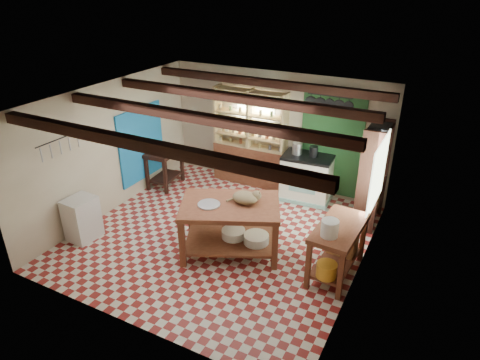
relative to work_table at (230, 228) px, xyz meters
The scene contains 30 objects.
floor 0.68m from the work_table, 140.41° to the left, with size 5.00×5.00×0.02m, color maroon.
ceiling 2.19m from the work_table, 140.41° to the left, with size 5.00×5.00×0.02m, color #424246.
wall_back 2.95m from the work_table, 97.50° to the left, with size 5.00×0.04×2.60m, color beige.
wall_front 2.38m from the work_table, 99.56° to the right, with size 5.00×0.04×2.60m, color beige.
wall_left 3.00m from the work_table, behind, with size 0.04×5.00×2.60m, color beige.
wall_right 2.31m from the work_table, ahead, with size 0.04×5.00×2.60m, color beige.
ceiling_beams 2.07m from the work_table, 140.41° to the left, with size 5.00×3.80×0.15m, color black.
blue_wall_patch 3.15m from the work_table, 157.00° to the left, with size 0.04×1.40×1.60m, color #1871B7.
green_wall_patch 3.01m from the work_table, 72.40° to the left, with size 1.30×0.04×2.30m, color #1F4E24.
window_back 3.17m from the work_table, 107.33° to the left, with size 0.90×0.02×0.80m, color silver.
window_right 2.65m from the work_table, 31.74° to the left, with size 0.02×1.30×1.20m, color silver.
utensil_rail 3.23m from the work_table, 162.34° to the right, with size 0.06×0.90×0.28m, color black.
pot_rack 3.04m from the work_table, 69.50° to the left, with size 0.86×0.12×0.36m, color black.
shelving_unit 2.84m from the work_table, 109.37° to the left, with size 1.70×0.34×2.20m, color tan.
tall_rack 2.89m from the work_table, 47.78° to the left, with size 0.40×0.86×2.00m, color black.
work_table is the anchor object (origin of this frame).
stove 2.51m from the work_table, 78.13° to the left, with size 1.03×0.69×1.01m, color #EFE5CF.
prep_table 3.02m from the work_table, 148.23° to the left, with size 0.58×0.84×0.85m, color black.
white_cabinet 2.74m from the work_table, 161.13° to the right, with size 0.45×0.54×0.81m, color silver.
right_counter 1.83m from the work_table, ahead, with size 0.63×1.25×0.90m, color brown.
cat 0.62m from the work_table, 36.10° to the left, with size 0.44×0.34×0.20m, color #8C7751.
steel_tray 0.60m from the work_table, 147.08° to the right, with size 0.38×0.38×0.02m, color #AEAEB6.
basin_large 0.16m from the work_table, 69.79° to the left, with size 0.42×0.42×0.14m, color silver.
basin_small 0.48m from the work_table, 12.26° to the left, with size 0.43×0.43×0.15m, color silver.
kettle_left 2.54m from the work_table, 83.76° to the left, with size 0.21×0.21×0.24m, color #AEAEB6.
kettle_right 2.62m from the work_table, 75.96° to the left, with size 0.18×0.18×0.22m, color black.
enamel_bowl 3.06m from the work_table, 148.23° to the left, with size 0.41×0.41×0.21m, color silver.
white_bucket 1.83m from the work_table, ahead, with size 0.26×0.26×0.26m, color silver.
wicker_basket 1.91m from the work_table, 16.33° to the left, with size 0.44×0.35×0.31m, color #AE7946.
yellow_tub 1.80m from the work_table, ahead, with size 0.31×0.31×0.23m, color gold.
Camera 1 is at (3.41, -5.79, 4.42)m, focal length 32.00 mm.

